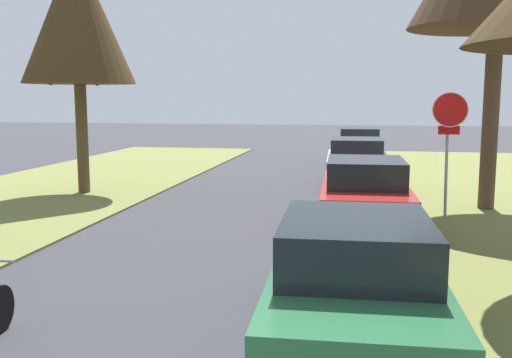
% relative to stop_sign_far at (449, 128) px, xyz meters
% --- Properties ---
extents(stop_sign_far, '(0.81, 0.42, 2.96)m').
position_rel_stop_sign_far_xyz_m(stop_sign_far, '(0.00, 0.00, 0.00)').
color(stop_sign_far, '#9EA0A5').
rests_on(stop_sign_far, grass_verge_right).
extents(street_tree_left_mid_b, '(3.26, 3.26, 7.16)m').
position_rel_stop_sign_far_xyz_m(street_tree_left_mid_b, '(-10.17, 2.08, 3.03)').
color(street_tree_left_mid_b, brown).
rests_on(street_tree_left_mid_b, grass_verge_left).
extents(parked_sedan_green, '(2.08, 4.46, 1.57)m').
position_rel_stop_sign_far_xyz_m(parked_sedan_green, '(-2.01, -7.41, -1.46)').
color(parked_sedan_green, '#28663D').
rests_on(parked_sedan_green, ground).
extents(parked_sedan_red, '(2.08, 4.46, 1.57)m').
position_rel_stop_sign_far_xyz_m(parked_sedan_red, '(-1.88, -1.22, -1.46)').
color(parked_sedan_red, red).
rests_on(parked_sedan_red, ground).
extents(parked_sedan_silver, '(2.08, 4.46, 1.57)m').
position_rel_stop_sign_far_xyz_m(parked_sedan_silver, '(-2.14, 5.06, -1.46)').
color(parked_sedan_silver, '#BCBCC1').
rests_on(parked_sedan_silver, ground).
extents(parked_sedan_tan, '(2.08, 4.46, 1.57)m').
position_rel_stop_sign_far_xyz_m(parked_sedan_tan, '(-2.08, 11.63, -1.46)').
color(parked_sedan_tan, tan).
rests_on(parked_sedan_tan, ground).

